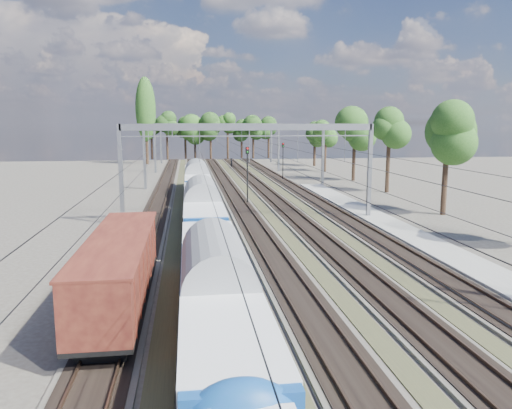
{
  "coord_description": "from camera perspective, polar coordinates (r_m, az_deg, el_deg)",
  "views": [
    {
      "loc": [
        -5.6,
        -15.28,
        9.07
      ],
      "look_at": [
        -0.4,
        22.63,
        2.8
      ],
      "focal_mm": 35.0,
      "sensor_mm": 36.0,
      "label": 1
    }
  ],
  "objects": [
    {
      "name": "worker",
      "position": [
        102.49,
        -2.82,
        4.77
      ],
      "size": [
        0.69,
        0.84,
        1.97
      ],
      "primitive_type": "imported",
      "rotation": [
        0.0,
        0.0,
        1.92
      ],
      "color": "black",
      "rests_on": "ground"
    },
    {
      "name": "poplar",
      "position": [
        113.66,
        -12.51,
        10.51
      ],
      "size": [
        4.4,
        4.4,
        19.04
      ],
      "color": "black",
      "rests_on": "ground"
    },
    {
      "name": "platform",
      "position": [
        40.42,
        18.27,
        -3.92
      ],
      "size": [
        3.0,
        70.0,
        0.3
      ],
      "primitive_type": "cube",
      "color": "gray",
      "rests_on": "ground"
    },
    {
      "name": "tree_belt",
      "position": [
        106.43,
        -0.83,
        8.57
      ],
      "size": [
        40.16,
        98.96,
        10.87
      ],
      "color": "black",
      "rests_on": "ground"
    },
    {
      "name": "signal_near",
      "position": [
        55.99,
        -0.99,
        4.19
      ],
      "size": [
        0.41,
        0.37,
        6.44
      ],
      "rotation": [
        0.0,
        0.0,
        0.04
      ],
      "color": "black",
      "rests_on": "ground"
    },
    {
      "name": "ground",
      "position": [
        18.63,
        11.43,
        -20.03
      ],
      "size": [
        220.0,
        220.0,
        0.0
      ],
      "primitive_type": "plane",
      "color": "#47423A",
      "rests_on": "ground"
    },
    {
      "name": "emu_train",
      "position": [
        41.48,
        -6.19,
        0.23
      ],
      "size": [
        2.98,
        63.07,
        4.36
      ],
      "color": "black",
      "rests_on": "ground"
    },
    {
      "name": "track_bed",
      "position": [
        61.2,
        -2.47,
        0.87
      ],
      "size": [
        21.0,
        130.0,
        0.34
      ],
      "color": "#47423A",
      "rests_on": "ground"
    },
    {
      "name": "catenary",
      "position": [
        68.27,
        -2.84,
        7.05
      ],
      "size": [
        25.65,
        130.0,
        9.0
      ],
      "color": "gray",
      "rests_on": "ground"
    },
    {
      "name": "signal_far",
      "position": [
        79.71,
        3.1,
        5.49
      ],
      "size": [
        0.37,
        0.34,
        5.97
      ],
      "rotation": [
        0.0,
        0.0,
        0.01
      ],
      "color": "black",
      "rests_on": "ground"
    },
    {
      "name": "freight_boxcar",
      "position": [
        25.28,
        -15.35,
        -6.94
      ],
      "size": [
        2.82,
        13.61,
        3.51
      ],
      "color": "black",
      "rests_on": "ground"
    }
  ]
}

